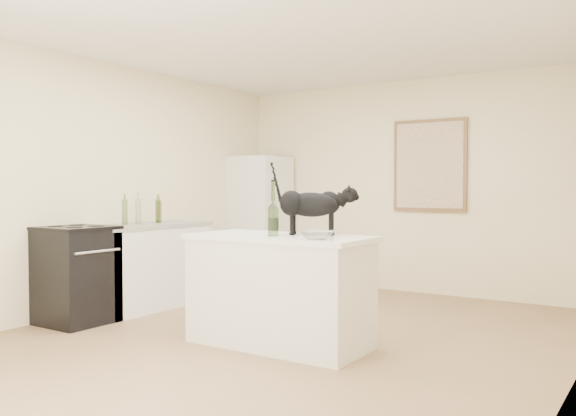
{
  "coord_description": "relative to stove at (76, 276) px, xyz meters",
  "views": [
    {
      "loc": [
        2.8,
        -4.2,
        1.29
      ],
      "look_at": [
        0.15,
        -0.15,
        1.12
      ],
      "focal_mm": 37.27,
      "sensor_mm": 36.0,
      "label": 1
    }
  ],
  "objects": [
    {
      "name": "floor",
      "position": [
        1.95,
        0.6,
        -0.45
      ],
      "size": [
        5.5,
        5.5,
        0.0
      ],
      "primitive_type": "plane",
      "color": "#9C7053",
      "rests_on": "ground"
    },
    {
      "name": "ceiling",
      "position": [
        1.95,
        0.6,
        2.15
      ],
      "size": [
        5.5,
        5.5,
        0.0
      ],
      "primitive_type": "plane",
      "rotation": [
        3.14,
        0.0,
        0.0
      ],
      "color": "white",
      "rests_on": "ground"
    },
    {
      "name": "wall_back",
      "position": [
        1.95,
        3.35,
        0.85
      ],
      "size": [
        4.5,
        0.0,
        4.5
      ],
      "primitive_type": "plane",
      "rotation": [
        1.57,
        0.0,
        0.0
      ],
      "color": "#F3EABC",
      "rests_on": "ground"
    },
    {
      "name": "wall_left",
      "position": [
        -0.3,
        0.6,
        0.85
      ],
      "size": [
        0.0,
        5.5,
        5.5
      ],
      "primitive_type": "plane",
      "rotation": [
        1.57,
        0.0,
        1.57
      ],
      "color": "#F3EABC",
      "rests_on": "ground"
    },
    {
      "name": "wall_right",
      "position": [
        4.2,
        0.6,
        0.85
      ],
      "size": [
        0.0,
        5.5,
        5.5
      ],
      "primitive_type": "plane",
      "rotation": [
        1.57,
        0.0,
        -1.57
      ],
      "color": "#F3EABC",
      "rests_on": "ground"
    },
    {
      "name": "island_base",
      "position": [
        2.05,
        0.4,
        -0.02
      ],
      "size": [
        1.44,
        0.67,
        0.86
      ],
      "primitive_type": "cube",
      "color": "white",
      "rests_on": "floor"
    },
    {
      "name": "island_top",
      "position": [
        2.05,
        0.4,
        0.43
      ],
      "size": [
        1.5,
        0.7,
        0.04
      ],
      "primitive_type": "cube",
      "color": "white",
      "rests_on": "island_base"
    },
    {
      "name": "left_cabinets",
      "position": [
        0.0,
        0.9,
        -0.02
      ],
      "size": [
        0.6,
        1.4,
        0.86
      ],
      "primitive_type": "cube",
      "color": "white",
      "rests_on": "floor"
    },
    {
      "name": "left_countertop",
      "position": [
        0.0,
        0.9,
        0.43
      ],
      "size": [
        0.62,
        1.44,
        0.04
      ],
      "primitive_type": "cube",
      "color": "gray",
      "rests_on": "left_cabinets"
    },
    {
      "name": "stove",
      "position": [
        0.0,
        0.0,
        0.0
      ],
      "size": [
        0.6,
        0.6,
        0.9
      ],
      "primitive_type": "cube",
      "color": "black",
      "rests_on": "floor"
    },
    {
      "name": "fridge",
      "position": [
        0.0,
        2.95,
        0.4
      ],
      "size": [
        0.68,
        0.68,
        1.7
      ],
      "primitive_type": "cube",
      "color": "white",
      "rests_on": "floor"
    },
    {
      "name": "artwork_frame",
      "position": [
        2.25,
        3.32,
        1.1
      ],
      "size": [
        0.9,
        0.03,
        1.1
      ],
      "primitive_type": "cube",
      "color": "brown",
      "rests_on": "wall_back"
    },
    {
      "name": "artwork_canvas",
      "position": [
        2.25,
        3.3,
        1.1
      ],
      "size": [
        0.82,
        0.0,
        1.02
      ],
      "primitive_type": "cube",
      "color": "beige",
      "rests_on": "wall_back"
    },
    {
      "name": "black_cat",
      "position": [
        2.25,
        0.56,
        0.67
      ],
      "size": [
        0.65,
        0.43,
        0.44
      ],
      "primitive_type": null,
      "rotation": [
        0.0,
        0.0,
        0.42
      ],
      "color": "black",
      "rests_on": "island_top"
    },
    {
      "name": "wine_bottle",
      "position": [
        2.05,
        0.31,
        0.65
      ],
      "size": [
        0.1,
        0.1,
        0.4
      ],
      "primitive_type": "cylinder",
      "rotation": [
        0.0,
        0.0,
        -0.18
      ],
      "color": "#315F26",
      "rests_on": "island_top"
    },
    {
      "name": "glass_bowl",
      "position": [
        2.5,
        0.23,
        0.48
      ],
      "size": [
        0.33,
        0.33,
        0.06
      ],
      "primitive_type": "imported",
      "rotation": [
        0.0,
        0.0,
        0.34
      ],
      "color": "white",
      "rests_on": "island_top"
    },
    {
      "name": "fridge_paper",
      "position": [
        0.34,
        3.07,
        0.72
      ],
      "size": [
        0.02,
        0.12,
        0.16
      ],
      "primitive_type": "cube",
      "rotation": [
        0.0,
        0.0,
        -0.13
      ],
      "color": "beige",
      "rests_on": "fridge"
    },
    {
      "name": "counter_bottle_cluster",
      "position": [
        -0.02,
        0.89,
        0.58
      ],
      "size": [
        0.12,
        0.53,
        0.27
      ],
      "color": "#335C1F",
      "rests_on": "left_countertop"
    }
  ]
}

